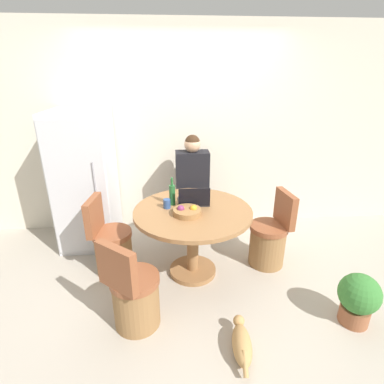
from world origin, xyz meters
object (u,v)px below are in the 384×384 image
(dining_table, at_px, (193,225))
(potted_plant, at_px, (358,298))
(laptop, at_px, (194,200))
(person_seated, at_px, (192,183))
(fruit_bowl, at_px, (187,211))
(chair_right_side, at_px, (269,240))
(bottle, at_px, (172,194))
(refrigerator, at_px, (86,181))
(cat, at_px, (242,343))
(chair_near_left_corner, at_px, (134,297))
(chair_left_side, at_px, (112,247))

(dining_table, bearing_deg, potted_plant, -31.03)
(laptop, height_order, potted_plant, laptop)
(person_seated, bearing_deg, fruit_bowl, 82.44)
(chair_right_side, bearing_deg, bottle, -99.25)
(dining_table, bearing_deg, fruit_bowl, -122.84)
(fruit_bowl, relative_size, bottle, 0.94)
(refrigerator, relative_size, cat, 3.21)
(laptop, bearing_deg, chair_near_left_corner, 55.41)
(chair_right_side, distance_m, potted_plant, 1.02)
(laptop, bearing_deg, dining_table, 82.01)
(chair_right_side, xyz_separation_m, potted_plant, (0.47, -0.91, -0.03))
(chair_near_left_corner, height_order, potted_plant, chair_near_left_corner)
(chair_near_left_corner, distance_m, laptop, 1.11)
(chair_left_side, relative_size, cat, 1.67)
(chair_right_side, relative_size, person_seated, 0.63)
(cat, bearing_deg, chair_near_left_corner, 73.16)
(refrigerator, relative_size, bottle, 5.61)
(person_seated, height_order, fruit_bowl, person_seated)
(dining_table, distance_m, chair_near_left_corner, 0.91)
(chair_near_left_corner, height_order, cat, chair_near_left_corner)
(person_seated, bearing_deg, dining_table, 85.89)
(person_seated, relative_size, laptop, 4.23)
(laptop, height_order, bottle, bottle)
(fruit_bowl, relative_size, cat, 0.54)
(laptop, xyz_separation_m, potted_plant, (1.31, -0.95, -0.53))
(chair_left_side, distance_m, potted_plant, 2.37)
(chair_right_side, xyz_separation_m, laptop, (-0.84, 0.04, 0.50))
(chair_right_side, xyz_separation_m, person_seated, (-0.80, 0.71, 0.44))
(chair_left_side, bearing_deg, chair_near_left_corner, -150.94)
(refrigerator, height_order, fruit_bowl, refrigerator)
(person_seated, bearing_deg, cat, 97.28)
(chair_right_side, xyz_separation_m, cat, (-0.56, -1.13, -0.20))
(refrigerator, relative_size, chair_left_side, 1.92)
(chair_left_side, bearing_deg, refrigerator, 35.74)
(dining_table, height_order, chair_left_side, chair_left_side)
(refrigerator, distance_m, dining_table, 1.46)
(chair_right_side, relative_size, fruit_bowl, 3.11)
(chair_near_left_corner, relative_size, person_seated, 0.63)
(chair_right_side, bearing_deg, chair_left_side, -97.10)
(chair_near_left_corner, bearing_deg, potted_plant, -144.98)
(chair_left_side, height_order, laptop, laptop)
(refrigerator, height_order, cat, refrigerator)
(cat, bearing_deg, bottle, 28.73)
(dining_table, bearing_deg, laptop, 82.01)
(chair_right_side, xyz_separation_m, chair_left_side, (-1.71, 0.00, 0.00))
(dining_table, distance_m, bottle, 0.38)
(refrigerator, bearing_deg, chair_left_side, -61.37)
(cat, bearing_deg, chair_left_side, 51.44)
(laptop, bearing_deg, person_seated, -93.25)
(dining_table, bearing_deg, chair_right_side, 7.09)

